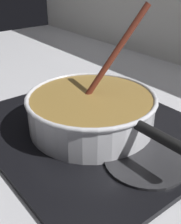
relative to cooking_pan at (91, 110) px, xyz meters
The scene contains 5 objects.
ground 0.20m from the cooking_pan, 89.39° to the right, with size 2.40×1.60×0.04m, color #B7B7BC.
hob_plate 0.05m from the cooking_pan, 168.52° to the right, with size 0.56×0.48×0.01m, color black.
burner_ring 0.04m from the cooking_pan, 168.52° to the right, with size 0.16×0.16×0.01m, color #592D0C.
spare_burner 0.19m from the cooking_pan, ahead, with size 0.17×0.17×0.01m, color #262628.
cooking_pan is the anchor object (origin of this frame).
Camera 1 is at (0.48, -0.19, 0.38)m, focal length 46.40 mm.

